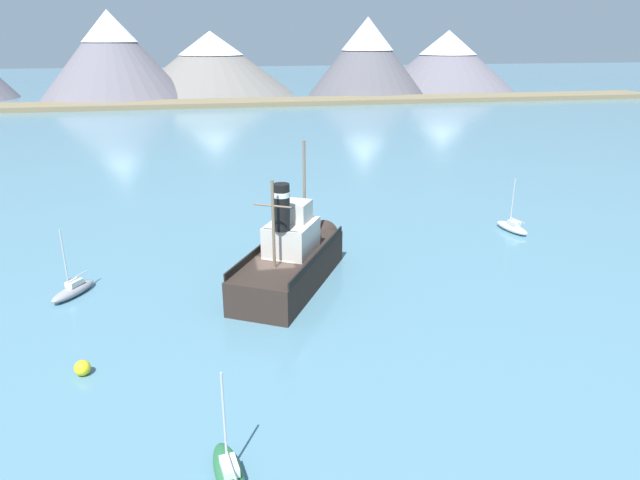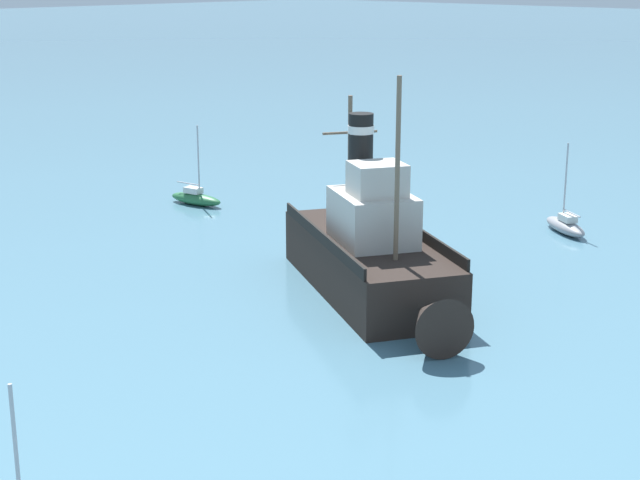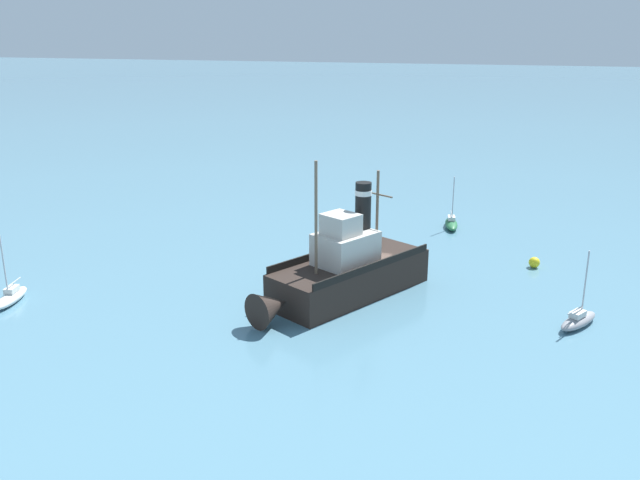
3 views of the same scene
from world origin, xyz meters
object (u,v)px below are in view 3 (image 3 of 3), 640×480
Objects in this scene: old_tugboat at (344,272)px; mooring_buoy at (534,262)px; sailboat_green at (451,223)px; sailboat_white at (11,297)px; sailboat_grey at (578,320)px.

mooring_buoy is (-12.71, -9.84, -1.41)m from old_tugboat.
mooring_buoy is at bearing 128.44° from sailboat_green.
old_tugboat is at bearing -161.00° from sailboat_white.
mooring_buoy is at bearing -76.37° from sailboat_grey.
sailboat_green is at bearing -63.42° from sailboat_grey.
sailboat_white is at bearing 44.57° from sailboat_green.
old_tugboat is 22.66m from sailboat_white.
old_tugboat is 16.14m from mooring_buoy.
sailboat_green is (-5.41, -19.03, -1.40)m from old_tugboat.
sailboat_white is 38.18m from mooring_buoy.
old_tugboat reaches higher than sailboat_white.
sailboat_grey is at bearing 177.69° from old_tugboat.
mooring_buoy is at bearing -142.25° from old_tugboat.
mooring_buoy is (-34.09, -17.20, -0.00)m from sailboat_white.
sailboat_white is 5.79× the size of mooring_buoy.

